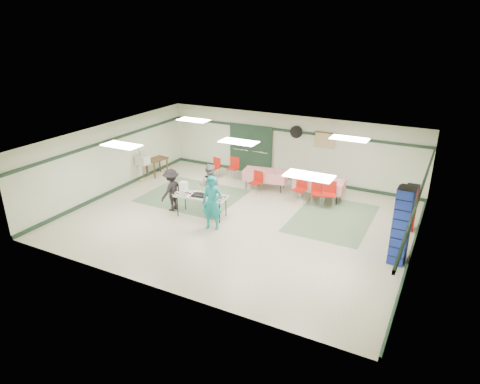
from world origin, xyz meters
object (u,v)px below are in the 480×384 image
at_px(dining_table_a, 319,184).
at_px(chair_a, 317,191).
at_px(chair_loose_a, 234,166).
at_px(office_printer, 143,160).
at_px(volunteer_grey, 210,186).
at_px(crate_stack_blue_b, 401,226).
at_px(chair_c, 329,191).
at_px(volunteer_dark, 172,190).
at_px(dining_table_b, 265,175).
at_px(printer_table, 157,161).
at_px(chair_d, 257,180).
at_px(serving_table, 201,197).
at_px(chair_loose_b, 215,165).
at_px(volunteer_teal, 212,203).
at_px(crate_stack_blue_a, 402,224).
at_px(chair_b, 300,187).
at_px(crate_stack_red, 410,208).
at_px(broom, 142,164).

xyz_separation_m(dining_table_a, chair_a, (0.10, -0.57, -0.05)).
xyz_separation_m(chair_loose_a, office_printer, (-3.12, -2.06, 0.37)).
distance_m(volunteer_grey, crate_stack_blue_b, 6.57).
bearing_deg(volunteer_grey, chair_c, -167.39).
bearing_deg(office_printer, chair_a, 9.50).
relative_size(volunteer_dark, office_printer, 3.21).
xyz_separation_m(volunteer_dark, chair_loose_a, (0.39, 3.86, -0.20)).
bearing_deg(dining_table_a, dining_table_b, 177.54).
bearing_deg(dining_table_a, printer_table, -176.84).
relative_size(chair_c, chair_d, 1.08).
bearing_deg(dining_table_b, chair_loose_a, 154.52).
bearing_deg(serving_table, chair_d, 67.56).
bearing_deg(printer_table, chair_loose_a, 30.06).
height_order(volunteer_grey, chair_c, volunteer_grey).
xyz_separation_m(chair_loose_b, printer_table, (-2.35, -0.96, 0.13)).
bearing_deg(volunteer_teal, chair_loose_b, 106.54).
relative_size(volunteer_grey, crate_stack_blue_a, 0.76).
distance_m(volunteer_teal, crate_stack_blue_a, 5.63).
relative_size(dining_table_b, chair_a, 2.10).
bearing_deg(chair_loose_a, dining_table_b, -20.48).
bearing_deg(chair_loose_b, crate_stack_blue_a, -9.47).
xyz_separation_m(chair_b, chair_c, (1.09, 0.00, 0.01)).
height_order(chair_a, crate_stack_red, crate_stack_red).
height_order(volunteer_teal, chair_b, volunteer_teal).
distance_m(dining_table_a, chair_loose_b, 4.64).
distance_m(volunteer_dark, chair_a, 5.18).
relative_size(volunteer_dark, crate_stack_blue_b, 0.68).
bearing_deg(volunteer_teal, chair_loose_a, 97.06).
bearing_deg(volunteer_dark, chair_loose_a, 179.03).
bearing_deg(crate_stack_blue_b, serving_table, 179.27).
height_order(crate_stack_red, office_printer, crate_stack_red).
xyz_separation_m(volunteer_teal, crate_stack_blue_b, (5.57, 0.53, 0.22)).
xyz_separation_m(chair_b, crate_stack_blue_a, (3.86, -2.61, 0.51)).
height_order(serving_table, dining_table_a, dining_table_a).
bearing_deg(crate_stack_blue_b, volunteer_grey, 172.53).
height_order(chair_c, broom, broom).
distance_m(serving_table, volunteer_dark, 1.21).
height_order(volunteer_dark, dining_table_a, volunteer_dark).
bearing_deg(broom, chair_loose_a, 24.30).
bearing_deg(chair_loose_b, volunteer_grey, -49.21).
relative_size(chair_d, office_printer, 1.86).
xyz_separation_m(chair_a, crate_stack_red, (3.23, -0.57, 0.23)).
bearing_deg(chair_a, chair_d, 162.10).
relative_size(serving_table, chair_loose_a, 2.04).
distance_m(serving_table, crate_stack_blue_b, 6.38).
height_order(volunteer_grey, chair_loose_b, volunteer_grey).
bearing_deg(chair_b, chair_loose_b, 176.94).
bearing_deg(chair_d, chair_a, 8.42).
height_order(chair_c, chair_loose_b, chair_c).
height_order(chair_a, crate_stack_blue_b, crate_stack_blue_b).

